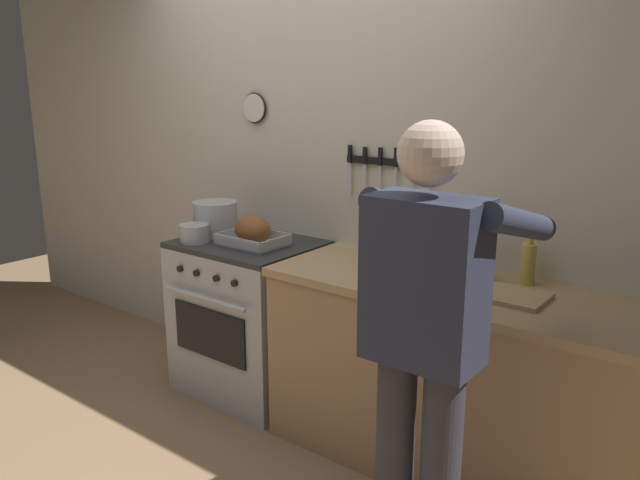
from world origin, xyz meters
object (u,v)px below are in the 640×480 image
at_px(stove, 250,317).
at_px(bottle_cooking_oil, 528,263).
at_px(bottle_dish_soap, 447,256).
at_px(stock_pot, 215,218).
at_px(person_cook, 426,333).
at_px(cutting_board, 502,294).
at_px(bottle_hot_sauce, 432,249).
at_px(bottle_olive_oil, 483,252).
at_px(saucepan, 194,233).
at_px(roasting_pan, 253,233).

bearing_deg(stove, bottle_cooking_oil, 7.87).
bearing_deg(stove, bottle_dish_soap, 6.14).
bearing_deg(stock_pot, stove, -3.14).
bearing_deg(person_cook, cutting_board, 10.56).
xyz_separation_m(stock_pot, bottle_dish_soap, (1.43, 0.11, -0.01)).
bearing_deg(stove, cutting_board, -0.70).
xyz_separation_m(stove, bottle_hot_sauce, (1.03, 0.24, 0.52)).
bearing_deg(bottle_hot_sauce, cutting_board, -28.80).
distance_m(person_cook, bottle_olive_oil, 0.83).
bearing_deg(bottle_dish_soap, cutting_board, -23.51).
bearing_deg(cutting_board, stock_pot, 178.92).
distance_m(person_cook, saucepan, 1.78).
height_order(person_cook, roasting_pan, person_cook).
relative_size(saucepan, cutting_board, 0.46).
xyz_separation_m(roasting_pan, bottle_cooking_oil, (1.43, 0.25, 0.03)).
relative_size(cutting_board, bottle_dish_soap, 1.67).
xyz_separation_m(stock_pot, cutting_board, (1.76, -0.03, -0.09)).
xyz_separation_m(bottle_dish_soap, bottle_hot_sauce, (-0.13, 0.11, -0.02)).
distance_m(stove, bottle_cooking_oil, 1.62).
relative_size(person_cook, bottle_hot_sauce, 9.19).
bearing_deg(bottle_hot_sauce, bottle_cooking_oil, -3.15).
height_order(bottle_cooking_oil, bottle_hot_sauce, bottle_cooking_oil).
height_order(roasting_pan, bottle_cooking_oil, bottle_cooking_oil).
bearing_deg(bottle_dish_soap, roasting_pan, -171.31).
distance_m(stock_pot, bottle_cooking_oil, 1.79).
xyz_separation_m(bottle_cooking_oil, bottle_olive_oil, (-0.18, -0.07, 0.03)).
bearing_deg(bottle_dish_soap, saucepan, -167.55).
bearing_deg(stock_pot, person_cook, -21.48).
relative_size(stock_pot, bottle_cooking_oil, 1.10).
relative_size(stove, person_cook, 0.54).
distance_m(cutting_board, bottle_cooking_oil, 0.24).
relative_size(roasting_pan, stock_pot, 1.36).
height_order(stove, bottle_cooking_oil, bottle_cooking_oil).
bearing_deg(bottle_olive_oil, stock_pot, -175.57).
xyz_separation_m(stove, roasting_pan, (0.08, -0.04, 0.52)).
height_order(roasting_pan, cutting_board, roasting_pan).
bearing_deg(bottle_hot_sauce, roasting_pan, -163.77).
xyz_separation_m(stock_pot, bottle_cooking_oil, (1.78, 0.19, 0.00)).
distance_m(roasting_pan, bottle_dish_soap, 1.09).
height_order(bottle_dish_soap, bottle_hot_sauce, bottle_dish_soap).
height_order(person_cook, bottle_hot_sauce, person_cook).
relative_size(stock_pot, bottle_hot_sauce, 1.43).
distance_m(stock_pot, cutting_board, 1.76).
distance_m(bottle_dish_soap, bottle_hot_sauce, 0.17).
relative_size(stove, stock_pot, 3.49).
relative_size(saucepan, bottle_olive_oil, 0.53).
height_order(stock_pot, cutting_board, stock_pot).
distance_m(person_cook, roasting_pan, 1.53).
height_order(stove, bottle_hot_sauce, bottle_hot_sauce).
relative_size(stock_pot, bottle_olive_oil, 0.82).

